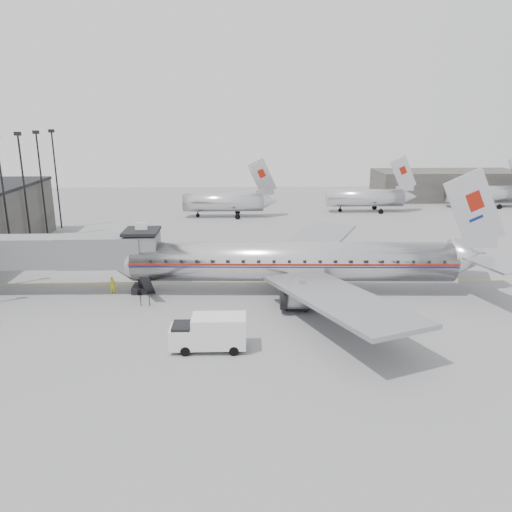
{
  "coord_description": "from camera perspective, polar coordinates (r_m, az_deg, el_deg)",
  "views": [
    {
      "loc": [
        0.65,
        -44.57,
        17.29
      ],
      "look_at": [
        2.43,
        5.17,
        3.2
      ],
      "focal_mm": 35.0,
      "sensor_mm": 36.0,
      "label": 1
    }
  ],
  "objects": [
    {
      "name": "distant_aircraft_mid",
      "position": [
        94.71,
        12.47,
        6.59
      ],
      "size": [
        16.39,
        3.2,
        10.26
      ],
      "color": "silver",
      "rests_on": "ground"
    },
    {
      "name": "distant_aircraft_near",
      "position": [
        87.82,
        -3.63,
        6.23
      ],
      "size": [
        16.39,
        3.2,
        10.26
      ],
      "color": "silver",
      "rests_on": "ground"
    },
    {
      "name": "distant_aircraft_far",
      "position": [
        106.85,
        24.58,
        6.55
      ],
      "size": [
        16.39,
        3.2,
        10.26
      ],
      "color": "silver",
      "rests_on": "ground"
    },
    {
      "name": "service_van",
      "position": [
        38.4,
        -5.37,
        -8.67
      ],
      "size": [
        5.8,
        2.38,
        2.72
      ],
      "rotation": [
        0.0,
        0.0,
        -0.01
      ],
      "color": "silver",
      "rests_on": "ground"
    },
    {
      "name": "airliner",
      "position": [
        49.97,
        5.1,
        -0.67
      ],
      "size": [
        39.89,
        36.92,
        12.61
      ],
      "rotation": [
        0.0,
        0.0,
        -0.04
      ],
      "color": "silver",
      "rests_on": "ground"
    },
    {
      "name": "apron_line",
      "position": [
        53.5,
        0.58,
        -3.05
      ],
      "size": [
        60.0,
        0.15,
        0.01
      ],
      "primitive_type": "cube",
      "rotation": [
        0.0,
        0.0,
        1.57
      ],
      "color": "gold",
      "rests_on": "ground"
    },
    {
      "name": "hangar",
      "position": [
        114.48,
        20.96,
        7.6
      ],
      "size": [
        30.0,
        12.0,
        6.0
      ],
      "primitive_type": "cube",
      "color": "#393734",
      "rests_on": "ground"
    },
    {
      "name": "baggage_cart_navy",
      "position": [
        46.27,
        4.74,
        -4.93
      ],
      "size": [
        2.67,
        2.3,
        1.79
      ],
      "rotation": [
        0.0,
        0.0,
        -0.28
      ],
      "color": "#0C1233",
      "rests_on": "ground"
    },
    {
      "name": "ground",
      "position": [
        47.81,
        -2.7,
        -5.41
      ],
      "size": [
        160.0,
        160.0,
        0.0
      ],
      "primitive_type": "plane",
      "color": "slate",
      "rests_on": "ground"
    },
    {
      "name": "ramp_worker",
      "position": [
        51.89,
        -16.07,
        -3.28
      ],
      "size": [
        0.66,
        0.46,
        1.74
      ],
      "primitive_type": "imported",
      "rotation": [
        0.0,
        0.0,
        0.06
      ],
      "color": "gold",
      "rests_on": "ground"
    },
    {
      "name": "jet_bridge",
      "position": [
        52.9,
        -21.08,
        0.38
      ],
      "size": [
        21.0,
        6.2,
        7.1
      ],
      "color": "slate",
      "rests_on": "ground"
    }
  ]
}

